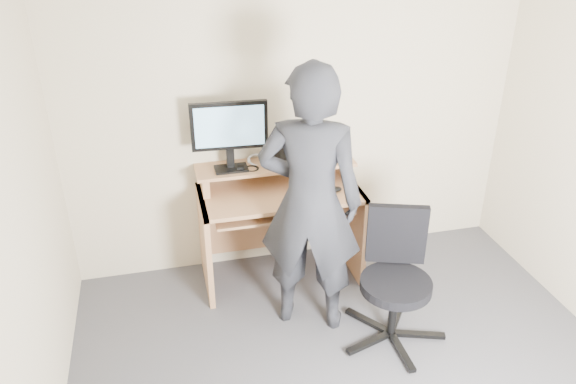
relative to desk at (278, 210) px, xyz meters
name	(u,v)px	position (x,y,z in m)	size (l,w,h in m)	color
back_wall	(297,112)	(0.20, 0.22, 0.70)	(3.50, 0.02, 2.50)	beige
desk	(278,210)	(0.00, 0.00, 0.00)	(1.20, 0.60, 0.91)	tan
monitor	(229,130)	(-0.34, 0.04, 0.67)	(0.55, 0.15, 0.52)	black
external_drive	(281,151)	(0.04, 0.06, 0.46)	(0.07, 0.13, 0.20)	black
travel_mug	(298,150)	(0.18, 0.07, 0.46)	(0.09, 0.09, 0.19)	#ACACB1
smartphone	(309,162)	(0.25, 0.02, 0.37)	(0.07, 0.13, 0.01)	black
charger	(241,169)	(-0.28, 0.01, 0.38)	(0.04, 0.04, 0.04)	black
headphones	(258,160)	(-0.12, 0.15, 0.37)	(0.16, 0.16, 0.02)	silver
keyboard	(280,207)	(-0.02, -0.17, 0.12)	(0.46, 0.18, 0.03)	black
mouse	(335,189)	(0.40, -0.18, 0.22)	(0.10, 0.06, 0.04)	black
office_chair	(396,273)	(0.59, -0.90, -0.06)	(0.71, 0.68, 0.89)	black
person	(310,203)	(0.07, -0.63, 0.39)	(0.68, 0.45, 1.87)	black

